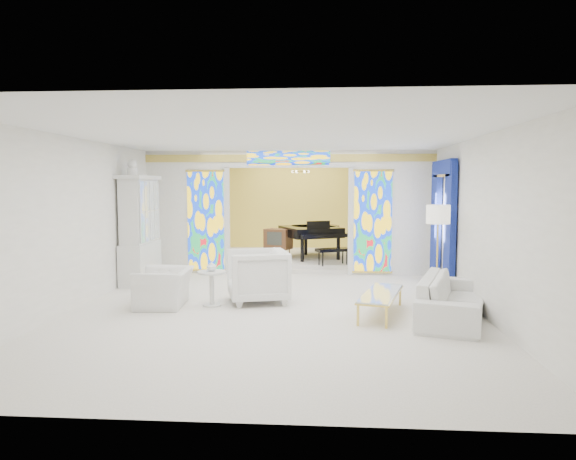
# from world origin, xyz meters

# --- Properties ---
(floor) EXTENTS (12.00, 12.00, 0.00)m
(floor) POSITION_xyz_m (0.00, 0.00, 0.00)
(floor) COLOR white
(floor) RESTS_ON ground
(ceiling) EXTENTS (7.00, 12.00, 0.02)m
(ceiling) POSITION_xyz_m (0.00, 0.00, 3.00)
(ceiling) COLOR white
(ceiling) RESTS_ON wall_back
(wall_back) EXTENTS (7.00, 0.02, 3.00)m
(wall_back) POSITION_xyz_m (0.00, 6.00, 1.50)
(wall_back) COLOR white
(wall_back) RESTS_ON floor
(wall_front) EXTENTS (7.00, 0.02, 3.00)m
(wall_front) POSITION_xyz_m (0.00, -6.00, 1.50)
(wall_front) COLOR white
(wall_front) RESTS_ON floor
(wall_left) EXTENTS (0.02, 12.00, 3.00)m
(wall_left) POSITION_xyz_m (-3.50, 0.00, 1.50)
(wall_left) COLOR white
(wall_left) RESTS_ON floor
(wall_right) EXTENTS (0.02, 12.00, 3.00)m
(wall_right) POSITION_xyz_m (3.50, 0.00, 1.50)
(wall_right) COLOR white
(wall_right) RESTS_ON floor
(partition_wall) EXTENTS (7.00, 0.22, 3.00)m
(partition_wall) POSITION_xyz_m (0.00, 2.00, 1.65)
(partition_wall) COLOR white
(partition_wall) RESTS_ON floor
(stained_glass_left) EXTENTS (0.90, 0.04, 2.40)m
(stained_glass_left) POSITION_xyz_m (-2.03, 1.89, 1.30)
(stained_glass_left) COLOR gold
(stained_glass_left) RESTS_ON partition_wall
(stained_glass_right) EXTENTS (0.90, 0.04, 2.40)m
(stained_glass_right) POSITION_xyz_m (2.03, 1.89, 1.30)
(stained_glass_right) COLOR gold
(stained_glass_right) RESTS_ON partition_wall
(stained_glass_transom) EXTENTS (2.00, 0.04, 0.34)m
(stained_glass_transom) POSITION_xyz_m (0.00, 1.89, 2.82)
(stained_glass_transom) COLOR gold
(stained_glass_transom) RESTS_ON partition_wall
(alcove_platform) EXTENTS (6.80, 3.80, 0.18)m
(alcove_platform) POSITION_xyz_m (0.00, 4.10, 0.09)
(alcove_platform) COLOR white
(alcove_platform) RESTS_ON floor
(gold_curtain_back) EXTENTS (6.70, 0.10, 2.90)m
(gold_curtain_back) POSITION_xyz_m (0.00, 5.88, 1.50)
(gold_curtain_back) COLOR #F9DD56
(gold_curtain_back) RESTS_ON wall_back
(chandelier) EXTENTS (0.48, 0.48, 0.30)m
(chandelier) POSITION_xyz_m (0.20, 4.00, 2.55)
(chandelier) COLOR gold
(chandelier) RESTS_ON ceiling
(blue_drapes) EXTENTS (0.14, 1.85, 2.65)m
(blue_drapes) POSITION_xyz_m (3.40, 0.70, 1.58)
(blue_drapes) COLOR navy
(blue_drapes) RESTS_ON wall_right
(china_cabinet) EXTENTS (0.56, 1.46, 2.72)m
(china_cabinet) POSITION_xyz_m (-3.22, 0.60, 1.17)
(china_cabinet) COLOR silver
(china_cabinet) RESTS_ON floor
(armchair_left) EXTENTS (0.96, 1.09, 0.67)m
(armchair_left) POSITION_xyz_m (-2.00, -1.57, 0.34)
(armchair_left) COLOR white
(armchair_left) RESTS_ON floor
(armchair_right) EXTENTS (1.32, 1.30, 0.99)m
(armchair_right) POSITION_xyz_m (-0.37, -1.12, 0.49)
(armchair_right) COLOR white
(armchair_right) RESTS_ON floor
(sofa) EXTENTS (1.64, 2.57, 0.70)m
(sofa) POSITION_xyz_m (2.95, -2.11, 0.35)
(sofa) COLOR white
(sofa) RESTS_ON floor
(side_table) EXTENTS (0.67, 0.67, 0.63)m
(side_table) POSITION_xyz_m (-1.15, -1.49, 0.41)
(side_table) COLOR silver
(side_table) RESTS_ON floor
(vase) EXTENTS (0.22, 0.22, 0.19)m
(vase) POSITION_xyz_m (-1.15, -1.49, 0.73)
(vase) COLOR white
(vase) RESTS_ON side_table
(coffee_table) EXTENTS (0.97, 1.79, 0.38)m
(coffee_table) POSITION_xyz_m (1.81, -1.93, 0.35)
(coffee_table) COLOR white
(coffee_table) RESTS_ON floor
(floor_lamp) EXTENTS (0.53, 0.53, 1.80)m
(floor_lamp) POSITION_xyz_m (2.99, -0.70, 1.54)
(floor_lamp) COLOR gold
(floor_lamp) RESTS_ON floor
(grand_piano) EXTENTS (1.98, 2.94, 1.05)m
(grand_piano) POSITION_xyz_m (0.58, 3.71, 0.89)
(grand_piano) COLOR black
(grand_piano) RESTS_ON alcove_platform
(tv_console) EXTENTS (0.81, 0.68, 0.79)m
(tv_console) POSITION_xyz_m (-0.39, 3.49, 0.70)
(tv_console) COLOR brown
(tv_console) RESTS_ON alcove_platform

